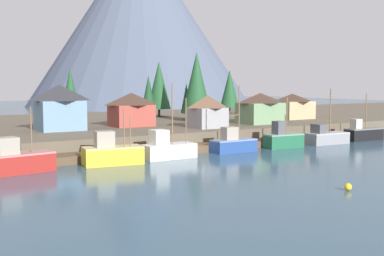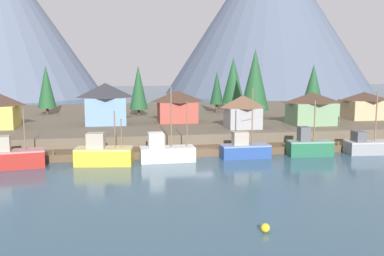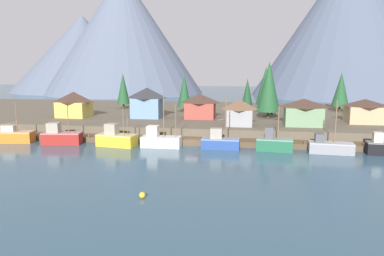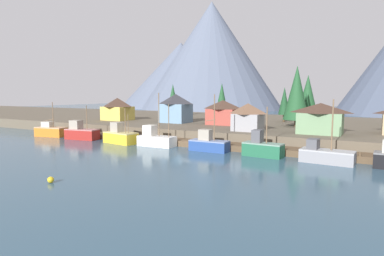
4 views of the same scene
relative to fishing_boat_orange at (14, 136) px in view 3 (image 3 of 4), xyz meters
name	(u,v)px [view 3 (image 3 of 4)]	position (x,y,z in m)	size (l,w,h in m)	color
ground_plane	(205,130)	(34.20, 22.20, -1.74)	(400.00, 400.00, 1.00)	#335166
dock	(193,141)	(34.20, 4.19, -0.73)	(80.00, 4.00, 1.60)	brown
shoreline_bank	(211,116)	(34.20, 34.20, 0.01)	(400.00, 56.00, 2.50)	brown
mountain_west_peak	(84,54)	(-58.10, 152.87, 21.59)	(86.84, 86.84, 45.65)	slate
mountain_central_peak	(123,33)	(-26.57, 137.82, 31.83)	(88.28, 88.28, 66.14)	slate
mountain_east_peak	(348,24)	(92.38, 138.18, 34.93)	(94.54, 94.54, 72.32)	#4C566B
fishing_boat_orange	(14,136)	(0.00, 0.00, 0.00)	(7.49, 4.05, 7.75)	#CC6B1E
fishing_boat_red	(61,137)	(9.70, 0.09, 0.17)	(7.44, 3.84, 7.24)	maroon
fishing_boat_yellow	(116,139)	(20.62, 0.00, 0.14)	(7.48, 4.09, 6.84)	gold
fishing_boat_white	(160,140)	(28.67, 0.58, 0.08)	(7.15, 2.94, 9.82)	silver
fishing_boat_blue	(220,142)	(39.51, 0.79, -0.01)	(6.64, 2.57, 9.54)	navy
fishing_boat_green	(274,143)	(48.82, 0.62, 0.12)	(6.27, 2.93, 7.69)	#1E5B3D
fishing_boat_grey	(330,147)	(57.97, 0.39, -0.11)	(7.29, 3.35, 8.92)	gray
house_green	(303,112)	(55.32, 13.76, 4.08)	(7.78, 5.70, 5.51)	#6B8E66
house_yellow	(74,104)	(3.05, 18.75, 4.35)	(7.32, 6.37, 6.03)	gold
house_red	(200,106)	(33.17, 20.97, 4.17)	(7.06, 5.31, 5.67)	#9E4238
house_blue	(147,102)	(20.70, 20.27, 4.89)	(7.06, 5.87, 7.09)	#6689A8
house_tan	(364,111)	(68.65, 19.69, 3.87)	(7.56, 6.54, 5.11)	tan
house_grey	(239,112)	(42.48, 11.74, 3.99)	(5.52, 4.87, 5.32)	gray
conifer_near_left	(272,98)	(49.94, 30.50, 5.54)	(2.31, 2.31, 7.41)	#4C3823
conifer_near_right	(184,91)	(27.03, 34.02, 6.87)	(3.71, 3.71, 10.08)	#4C3823
conifer_mid_left	(123,89)	(8.38, 38.23, 7.01)	(3.74, 3.74, 10.15)	#4C3823
conifer_mid_right	(266,86)	(48.61, 39.72, 8.05)	(5.16, 5.16, 11.93)	#4C3823
conifer_back_left	(269,87)	(48.80, 24.93, 8.59)	(5.54, 5.54, 13.18)	#4C3823
conifer_back_right	(247,92)	(43.76, 35.25, 6.56)	(2.91, 2.91, 8.81)	#4C3823
conifer_centre	(341,89)	(68.57, 41.10, 7.17)	(4.58, 4.58, 10.42)	#4C3823
channel_buoy	(142,195)	(33.22, -25.25, -0.89)	(0.70, 0.70, 0.70)	gold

